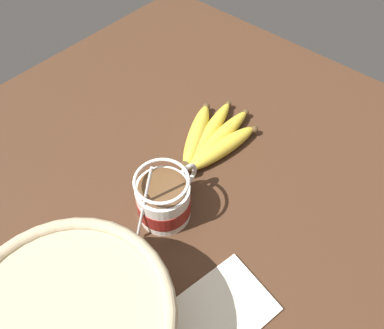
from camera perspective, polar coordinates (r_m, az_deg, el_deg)
table at (r=74.00cm, az=-0.40°, el=-5.54°), size 114.14×114.14×3.36cm
coffee_mug at (r=67.01cm, az=-4.27°, el=-5.41°), size 15.78×9.76×15.75cm
banana_bunch at (r=79.47cm, az=2.95°, el=3.90°), size 23.46×15.31×4.12cm
napkin at (r=63.10cm, az=4.08°, el=-21.51°), size 18.66×14.77×0.60cm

